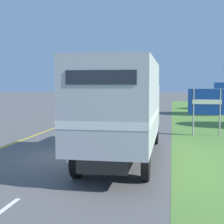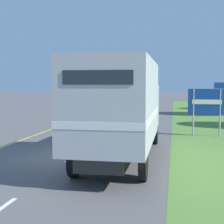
% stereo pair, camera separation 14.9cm
% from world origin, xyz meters
% --- Properties ---
extents(ground_plane, '(200.00, 200.00, 0.00)m').
position_xyz_m(ground_plane, '(0.00, 0.00, 0.00)').
color(ground_plane, '#5B5959').
extents(edge_line_yellow, '(0.12, 61.76, 0.01)m').
position_xyz_m(edge_line_yellow, '(-3.70, 13.29, 0.00)').
color(edge_line_yellow, yellow).
rests_on(edge_line_yellow, ground).
extents(centre_dash_near, '(0.12, 2.60, 0.01)m').
position_xyz_m(centre_dash_near, '(0.00, 0.41, 0.00)').
color(centre_dash_near, white).
rests_on(centre_dash_near, ground).
extents(centre_dash_mid_a, '(0.12, 2.60, 0.01)m').
position_xyz_m(centre_dash_mid_a, '(0.00, 7.01, 0.00)').
color(centre_dash_mid_a, white).
rests_on(centre_dash_mid_a, ground).
extents(centre_dash_mid_b, '(0.12, 2.60, 0.01)m').
position_xyz_m(centre_dash_mid_b, '(0.00, 13.61, 0.00)').
color(centre_dash_mid_b, white).
rests_on(centre_dash_mid_b, ground).
extents(centre_dash_far, '(0.12, 2.60, 0.01)m').
position_xyz_m(centre_dash_far, '(0.00, 20.21, 0.00)').
color(centre_dash_far, white).
rests_on(centre_dash_far, ground).
extents(centre_dash_farthest, '(0.12, 2.60, 0.01)m').
position_xyz_m(centre_dash_farthest, '(0.00, 26.81, 0.00)').
color(centre_dash_farthest, white).
rests_on(centre_dash_farthest, ground).
extents(horse_trailer_truck, '(2.44, 8.43, 3.60)m').
position_xyz_m(horse_trailer_truck, '(1.93, -0.29, 2.01)').
color(horse_trailer_truck, black).
rests_on(horse_trailer_truck, ground).
extents(lead_car_white, '(1.80, 4.58, 1.87)m').
position_xyz_m(lead_car_white, '(-2.08, 13.55, 0.95)').
color(lead_car_white, black).
rests_on(lead_car_white, ground).
extents(highway_sign, '(1.98, 0.09, 2.89)m').
position_xyz_m(highway_sign, '(5.59, 6.42, 1.80)').
color(highway_sign, '#9E9EA3').
rests_on(highway_sign, ground).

